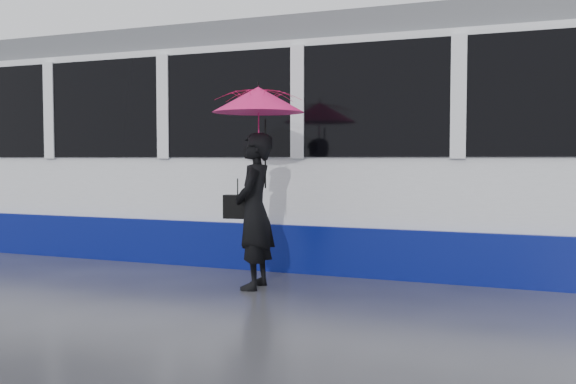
% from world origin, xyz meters
% --- Properties ---
extents(ground, '(90.00, 90.00, 0.00)m').
position_xyz_m(ground, '(0.00, 0.00, 0.00)').
color(ground, '#29292E').
rests_on(ground, ground).
extents(rails, '(34.00, 1.51, 0.02)m').
position_xyz_m(rails, '(0.00, 2.50, 0.01)').
color(rails, '#3F3D38').
rests_on(rails, ground).
extents(tram, '(26.00, 2.56, 3.35)m').
position_xyz_m(tram, '(-3.84, 2.50, 1.64)').
color(tram, white).
rests_on(tram, ground).
extents(woman, '(0.51, 0.70, 1.77)m').
position_xyz_m(woman, '(-0.46, 0.18, 0.88)').
color(woman, black).
rests_on(woman, ground).
extents(umbrella, '(1.18, 1.18, 1.19)m').
position_xyz_m(umbrella, '(-0.41, 0.18, 1.94)').
color(umbrella, '#FF1559').
rests_on(umbrella, ground).
extents(handbag, '(0.33, 0.18, 0.45)m').
position_xyz_m(handbag, '(-0.68, 0.20, 0.93)').
color(handbag, black).
rests_on(handbag, ground).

